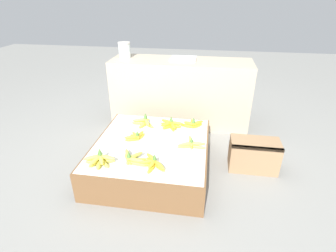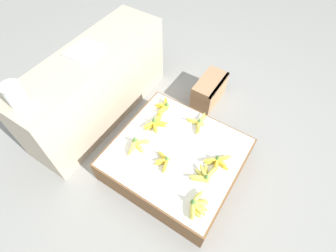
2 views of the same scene
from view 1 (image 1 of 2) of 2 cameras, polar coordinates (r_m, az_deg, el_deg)
name	(u,v)px [view 1 (image 1 of 2)]	position (r m, az deg, el deg)	size (l,w,h in m)	color
ground_plane	(152,168)	(2.26, -3.46, -9.04)	(10.00, 10.00, 0.00)	gray
display_platform	(152,155)	(2.19, -3.55, -6.41)	(0.91, 0.98, 0.25)	brown
back_vendor_table	(180,92)	(2.88, 2.71, 7.31)	(1.46, 0.44, 0.70)	tan
wooden_crate	(254,155)	(2.29, 18.17, -5.97)	(0.39, 0.21, 0.26)	#997551
banana_bunch_front_left	(100,160)	(1.92, -14.68, -7.17)	(0.22, 0.15, 0.11)	#DBCC4C
banana_bunch_front_midleft	(133,159)	(1.89, -7.70, -7.03)	(0.19, 0.16, 0.10)	gold
banana_bunch_front_midright	(153,163)	(1.83, -3.37, -8.07)	(0.20, 0.21, 0.10)	gold
banana_bunch_middle_midleft	(136,136)	(2.16, -7.03, -2.26)	(0.15, 0.15, 0.09)	gold
banana_bunch_middle_right	(191,144)	(2.05, 5.07, -3.90)	(0.23, 0.18, 0.09)	#DBCC4C
banana_bunch_back_midleft	(144,122)	(2.37, -5.25, 0.85)	(0.22, 0.16, 0.11)	#DBCC4C
banana_bunch_back_midright	(171,124)	(2.32, 0.59, 0.34)	(0.21, 0.17, 0.11)	yellow
banana_bunch_back_right	(193,124)	(2.34, 5.44, 0.50)	(0.20, 0.14, 0.11)	yellow
glass_jar	(124,50)	(2.90, -9.46, 16.02)	(0.13, 0.13, 0.16)	silver
foam_tray_white	(183,59)	(2.81, 3.37, 14.44)	(0.26, 0.22, 0.02)	white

